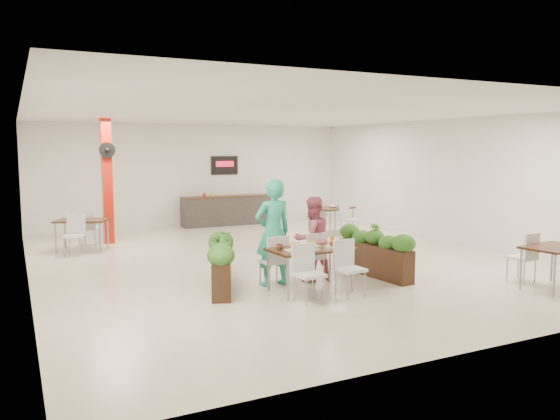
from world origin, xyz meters
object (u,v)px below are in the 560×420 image
object	(u,v)px
red_column	(107,180)
service_counter	(228,210)
diner_man	(273,233)
main_table	(310,255)
side_table_c	(554,254)
side_table_b	(333,212)
diner_woman	(312,239)
planter_right	(375,250)
side_table_a	(82,225)
planter_left	(221,260)

from	to	relation	value
red_column	service_counter	size ratio (longest dim) A/B	1.07
service_counter	diner_man	bearing A→B (deg)	-105.03
main_table	side_table_c	world-z (taller)	same
diner_man	side_table_c	bearing A→B (deg)	147.73
side_table_b	red_column	bearing A→B (deg)	150.18
diner_man	side_table_c	world-z (taller)	diner_man
red_column	side_table_c	size ratio (longest dim) A/B	1.93
main_table	diner_man	distance (m)	0.83
diner_woman	planter_right	xyz separation A→B (m)	(1.26, -0.20, -0.28)
diner_man	side_table_a	xyz separation A→B (m)	(-2.67, 5.05, -0.33)
main_table	side_table_a	bearing A→B (deg)	118.21
main_table	planter_left	xyz separation A→B (m)	(-1.32, 0.81, -0.12)
red_column	side_table_a	distance (m)	1.47
diner_man	side_table_c	distance (m)	4.91
red_column	main_table	bearing A→B (deg)	-70.20
main_table	side_table_b	size ratio (longest dim) A/B	1.01
planter_left	planter_right	xyz separation A→B (m)	(2.99, -0.36, -0.01)
main_table	diner_woman	world-z (taller)	diner_woman
side_table_a	planter_left	bearing A→B (deg)	-46.74
red_column	diner_woman	distance (m)	6.48
red_column	planter_left	world-z (taller)	red_column
red_column	side_table_b	distance (m)	6.28
service_counter	side_table_b	xyz separation A→B (m)	(2.10, -2.96, 0.14)
main_table	side_table_c	bearing A→B (deg)	-23.87
red_column	planter_left	size ratio (longest dim) A/B	1.73
service_counter	side_table_b	size ratio (longest dim) A/B	1.80
main_table	side_table_a	distance (m)	6.47
red_column	planter_right	world-z (taller)	red_column
side_table_b	diner_woman	bearing A→B (deg)	-145.10
planter_left	side_table_b	world-z (taller)	planter_left
planter_left	side_table_b	size ratio (longest dim) A/B	1.11
diner_man	side_table_b	bearing A→B (deg)	-134.64
planter_left	side_table_a	distance (m)	5.20
diner_woman	planter_right	distance (m)	1.31
service_counter	planter_left	xyz separation A→B (m)	(-2.99, -7.52, 0.02)
red_column	side_table_a	world-z (taller)	red_column
side_table_a	side_table_c	bearing A→B (deg)	-23.25
planter_right	side_table_b	size ratio (longest dim) A/B	1.16
main_table	planter_left	size ratio (longest dim) A/B	0.91
planter_right	side_table_a	world-z (taller)	planter_right
planter_left	side_table_a	xyz separation A→B (m)	(-1.74, 4.89, 0.12)
service_counter	side_table_a	bearing A→B (deg)	-150.97
planter_right	red_column	bearing A→B (deg)	123.64
main_table	red_column	bearing A→B (deg)	109.80
planter_left	planter_right	bearing A→B (deg)	-6.81
red_column	planter_left	xyz separation A→B (m)	(1.01, -5.66, -1.13)
main_table	diner_man	bearing A→B (deg)	120.79
main_table	diner_woman	distance (m)	0.79
side_table_b	planter_left	bearing A→B (deg)	-157.74
diner_man	diner_woman	world-z (taller)	diner_man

